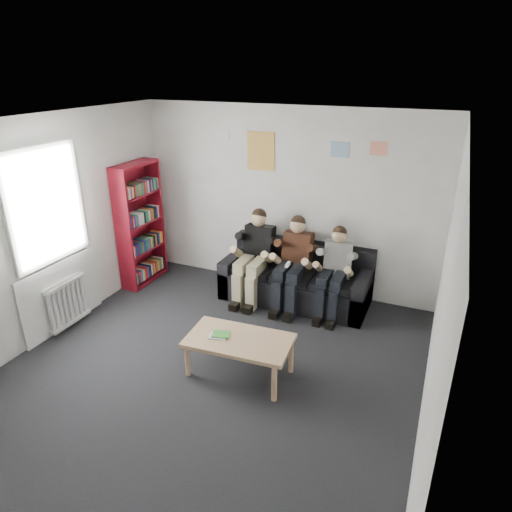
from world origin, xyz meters
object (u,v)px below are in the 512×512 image
at_px(bookshelf, 141,224).
at_px(coffee_table, 239,343).
at_px(person_right, 334,273).
at_px(person_middle, 293,264).
at_px(person_left, 254,257).
at_px(sofa, 296,281).

height_order(bookshelf, coffee_table, bookshelf).
bearing_deg(person_right, coffee_table, -116.55).
relative_size(bookshelf, person_right, 1.53).
distance_m(person_middle, person_right, 0.59).
relative_size(bookshelf, person_left, 1.42).
xyz_separation_m(sofa, bookshelf, (-2.42, -0.35, 0.65)).
bearing_deg(person_left, sofa, 16.48).
distance_m(person_left, person_middle, 0.59).
height_order(sofa, bookshelf, bookshelf).
distance_m(coffee_table, person_middle, 1.74).
xyz_separation_m(coffee_table, person_middle, (0.01, 1.72, 0.24)).
relative_size(bookshelf, person_middle, 1.45).
bearing_deg(coffee_table, bookshelf, 146.89).
bearing_deg(bookshelf, person_right, 2.29).
bearing_deg(sofa, person_right, -18.13).
bearing_deg(coffee_table, person_middle, 89.71).
xyz_separation_m(bookshelf, person_right, (3.00, 0.15, -0.32)).
distance_m(coffee_table, person_right, 1.84).
relative_size(sofa, coffee_table, 1.84).
xyz_separation_m(bookshelf, person_left, (1.83, 0.15, -0.29)).
relative_size(sofa, bookshelf, 1.12).
distance_m(bookshelf, coffee_table, 2.92).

